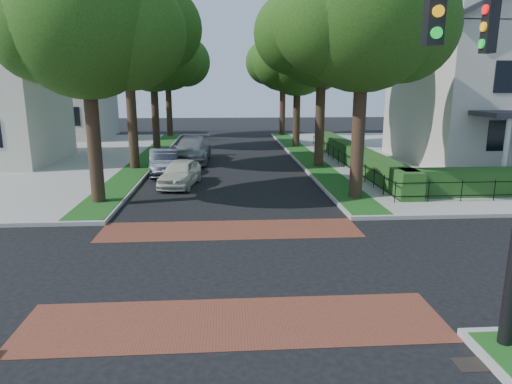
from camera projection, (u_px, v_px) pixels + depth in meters
ground at (232, 265)px, 12.83m from camera, size 120.00×120.00×0.00m
sidewalk_ne at (501, 155)px, 32.54m from camera, size 30.00×30.00×0.15m
crosswalk_far at (230, 230)px, 15.93m from camera, size 9.00×2.20×0.01m
crosswalk_near at (234, 322)px, 9.72m from camera, size 9.00×2.20×0.01m
storm_drain at (474, 364)px, 8.25m from camera, size 0.65×0.45×0.01m
grass_strip_ne at (305, 156)px, 31.69m from camera, size 1.60×29.80×0.02m
grass_strip_nw at (148, 157)px, 30.99m from camera, size 1.60×29.80×0.02m
tree_right_near at (365, 17)px, 18.48m from camera, size 7.75×6.67×10.66m
tree_right_mid at (324, 31)px, 26.18m from camera, size 8.25×7.09×11.22m
tree_right_far at (299, 59)px, 35.14m from camera, size 7.25×6.23×9.74m
tree_right_back at (284, 60)px, 43.81m from camera, size 7.50×6.45×10.20m
tree_left_near at (89, 24)px, 17.84m from camera, size 7.50×6.45×10.20m
tree_left_mid at (129, 22)px, 25.37m from camera, size 8.00×6.88×11.48m
tree_left_far at (154, 55)px, 34.37m from camera, size 7.00×6.02×9.86m
tree_left_back at (168, 58)px, 43.07m from camera, size 7.75×6.66×10.44m
hedge_main_road at (354, 156)px, 27.73m from camera, size 1.00×18.00×1.20m
fence_main_road at (341, 158)px, 27.71m from camera, size 0.06×18.00×0.90m
house_victorian at (511, 67)px, 28.05m from camera, size 13.00×13.05×12.48m
house_left_far at (57, 84)px, 41.74m from camera, size 10.00×9.00×10.14m
parked_car_front at (180, 173)px, 22.74m from camera, size 2.16×4.09×1.33m
parked_car_middle at (164, 162)px, 25.64m from camera, size 2.07×4.50×1.43m
parked_car_rear at (192, 150)px, 29.94m from camera, size 2.44×5.65×1.62m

